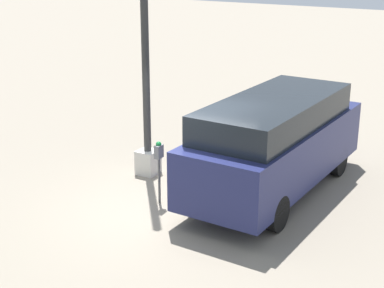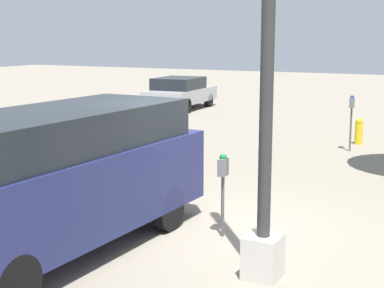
% 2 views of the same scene
% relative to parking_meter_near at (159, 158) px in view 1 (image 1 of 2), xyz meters
% --- Properties ---
extents(ground_plane, '(80.00, 80.00, 0.00)m').
position_rel_parking_meter_near_xyz_m(ground_plane, '(-0.21, -0.42, -0.95)').
color(ground_plane, gray).
extents(parking_meter_near, '(0.21, 0.12, 1.29)m').
position_rel_parking_meter_near_xyz_m(parking_meter_near, '(0.00, 0.00, 0.00)').
color(parking_meter_near, '#4C4C4C').
rests_on(parking_meter_near, ground).
extents(lamp_post, '(0.44, 0.44, 6.70)m').
position_rel_parking_meter_near_xyz_m(lamp_post, '(1.18, 1.10, 1.37)').
color(lamp_post, beige).
rests_on(lamp_post, ground).
extents(parked_van, '(5.24, 1.95, 2.03)m').
position_rel_parking_meter_near_xyz_m(parked_van, '(1.69, -1.73, 0.16)').
color(parked_van, navy).
rests_on(parked_van, ground).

